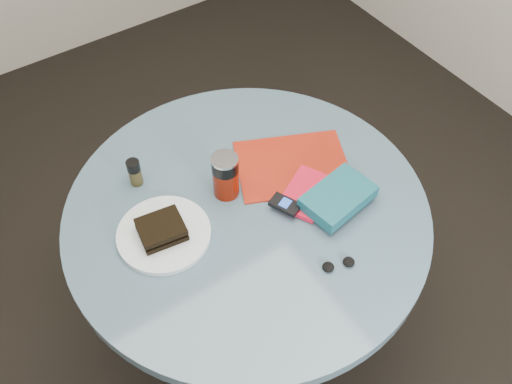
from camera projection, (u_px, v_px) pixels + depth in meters
ground at (249, 331)px, 2.13m from camera, size 4.00×4.00×0.00m
table at (248, 242)px, 1.68m from camera, size 1.00×1.00×0.75m
plate at (164, 234)px, 1.49m from camera, size 0.31×0.31×0.02m
sandwich at (161, 229)px, 1.46m from camera, size 0.13×0.11×0.04m
soda_can at (226, 176)px, 1.54m from camera, size 0.08×0.08×0.14m
pepper_grinder at (135, 172)px, 1.58m from camera, size 0.05×0.05×0.09m
magazine at (293, 165)px, 1.65m from camera, size 0.39×0.35×0.01m
red_book at (307, 193)px, 1.57m from camera, size 0.20×0.18×0.01m
novel at (338, 197)px, 1.53m from camera, size 0.21×0.15×0.04m
mp3_player at (285, 205)px, 1.53m from camera, size 0.07×0.09×0.01m
headphones at (338, 264)px, 1.43m from camera, size 0.09×0.06×0.02m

